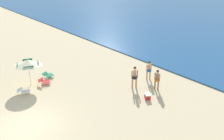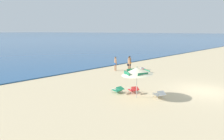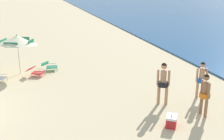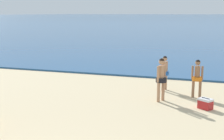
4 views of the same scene
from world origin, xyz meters
The scene contains 5 objects.
ocean_water centered at (0.00, 412.66, 0.05)m, with size 800.00×800.00×0.10m, color #235184.
person_standing_near_shore centered at (0.90, 10.17, 0.93)m, with size 0.39×0.45×1.61m.
person_standing_beside centered at (1.06, 8.30, 1.02)m, with size 0.43×0.48×1.76m.
person_wading_in centered at (2.40, 9.33, 0.94)m, with size 0.48×0.40×1.63m.
cooler_box centered at (2.82, 7.80, 0.20)m, with size 0.61×0.56×0.43m.
Camera 4 is at (3.07, -3.99, 3.54)m, focal length 50.21 mm.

